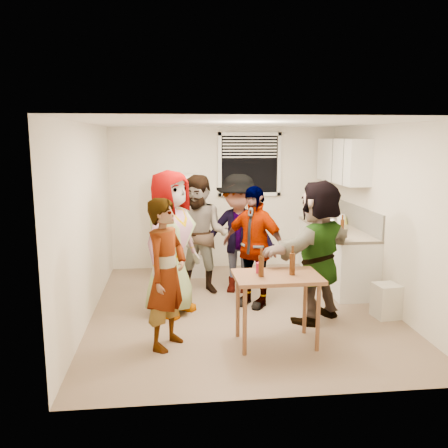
{
  "coord_description": "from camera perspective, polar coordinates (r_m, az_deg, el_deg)",
  "views": [
    {
      "loc": [
        -0.91,
        -6.1,
        2.32
      ],
      "look_at": [
        -0.22,
        0.25,
        1.15
      ],
      "focal_mm": 38.0,
      "sensor_mm": 36.0,
      "label": 1
    }
  ],
  "objects": [
    {
      "name": "red_cup",
      "position": [
        5.4,
        4.28,
        -5.88
      ],
      "size": [
        0.09,
        0.09,
        0.12
      ],
      "primitive_type": "cylinder",
      "color": "maroon",
      "rests_on": "serving_table"
    },
    {
      "name": "guest_grey",
      "position": [
        6.54,
        -6.29,
        -10.47
      ],
      "size": [
        2.07,
        1.93,
        0.61
      ],
      "primitive_type": "imported",
      "rotation": [
        0.0,
        0.0,
        0.88
      ],
      "color": "gray",
      "rests_on": "ground"
    },
    {
      "name": "blue_cup",
      "position": [
        7.22,
        12.9,
        -1.23
      ],
      "size": [
        0.08,
        0.08,
        0.11
      ],
      "primitive_type": "cylinder",
      "color": "blue",
      "rests_on": "countertop"
    },
    {
      "name": "room",
      "position": [
        6.59,
        2.15,
        -10.24
      ],
      "size": [
        4.0,
        4.5,
        2.5
      ],
      "primitive_type": null,
      "color": "white",
      "rests_on": "ground"
    },
    {
      "name": "refrigerator",
      "position": [
        8.12,
        -4.99,
        -0.1
      ],
      "size": [
        0.7,
        0.7,
        1.7
      ],
      "primitive_type": "cube",
      "color": "white",
      "rests_on": "ground"
    },
    {
      "name": "upper_cabinets",
      "position": [
        7.95,
        14.08,
        7.4
      ],
      "size": [
        0.34,
        1.6,
        0.7
      ],
      "primitive_type": "cube",
      "color": "white",
      "rests_on": "room"
    },
    {
      "name": "serving_table",
      "position": [
        5.62,
        6.25,
        -14.06
      ],
      "size": [
        0.97,
        0.66,
        0.81
      ],
      "primitive_type": null,
      "rotation": [
        0.0,
        0.0,
        0.02
      ],
      "color": "brown",
      "rests_on": "ground"
    },
    {
      "name": "paper_towel",
      "position": [
        7.59,
        13.85,
        -0.71
      ],
      "size": [
        0.11,
        0.11,
        0.24
      ],
      "primitive_type": "cylinder",
      "color": "white",
      "rests_on": "countertop"
    },
    {
      "name": "guest_back_left",
      "position": [
        7.3,
        -2.73,
        -8.16
      ],
      "size": [
        1.41,
        1.97,
        0.67
      ],
      "primitive_type": "imported",
      "rotation": [
        0.0,
        0.0,
        -0.34
      ],
      "color": "#523628",
      "rests_on": "ground"
    },
    {
      "name": "beer_bottle_counter",
      "position": [
        7.31,
        13.99,
        -1.13
      ],
      "size": [
        0.06,
        0.06,
        0.21
      ],
      "primitive_type": "cylinder",
      "color": "#47230C",
      "rests_on": "countertop"
    },
    {
      "name": "picture_frame",
      "position": [
        8.13,
        14.24,
        0.5
      ],
      "size": [
        0.02,
        0.17,
        0.14
      ],
      "primitive_type": "cube",
      "color": "#F2EF4C",
      "rests_on": "countertop"
    },
    {
      "name": "guest_back_right",
      "position": [
        7.33,
        1.7,
        -8.08
      ],
      "size": [
        1.58,
        2.03,
        0.66
      ],
      "primitive_type": "imported",
      "rotation": [
        0.0,
        0.0,
        -0.26
      ],
      "color": "#3C3D41",
      "rests_on": "ground"
    },
    {
      "name": "counter_lower",
      "position": [
        7.93,
        13.21,
        -3.69
      ],
      "size": [
        0.6,
        2.2,
        0.86
      ],
      "primitive_type": "cube",
      "color": "white",
      "rests_on": "ground"
    },
    {
      "name": "guest_stripe",
      "position": [
        5.57,
        -6.75,
        -14.31
      ],
      "size": [
        1.76,
        1.39,
        0.4
      ],
      "primitive_type": "imported",
      "rotation": [
        0.0,
        0.0,
        1.03
      ],
      "color": "#141933",
      "rests_on": "ground"
    },
    {
      "name": "kettle",
      "position": [
        7.81,
        13.02,
        -0.37
      ],
      "size": [
        0.27,
        0.24,
        0.2
      ],
      "primitive_type": null,
      "rotation": [
        0.0,
        0.0,
        -0.15
      ],
      "color": "silver",
      "rests_on": "countertop"
    },
    {
      "name": "guest_orange",
      "position": [
        6.37,
        10.98,
        -11.17
      ],
      "size": [
        2.44,
        2.46,
        0.53
      ],
      "primitive_type": "imported",
      "rotation": [
        0.0,
        0.0,
        3.8
      ],
      "color": "#C76E3F",
      "rests_on": "ground"
    },
    {
      "name": "wine_bottle",
      "position": [
        8.56,
        11.97,
        0.6
      ],
      "size": [
        0.08,
        0.08,
        0.3
      ],
      "primitive_type": "cylinder",
      "color": "black",
      "rests_on": "countertop"
    },
    {
      "name": "countertop",
      "position": [
        7.84,
        13.34,
        -0.49
      ],
      "size": [
        0.64,
        2.22,
        0.04
      ],
      "primitive_type": "cube",
      "color": "beige",
      "rests_on": "counter_lower"
    },
    {
      "name": "window",
      "position": [
        8.43,
        3.09,
        7.16
      ],
      "size": [
        1.12,
        0.1,
        1.06
      ],
      "primitive_type": null,
      "color": "white",
      "rests_on": "room"
    },
    {
      "name": "beer_bottle_table",
      "position": [
        5.37,
        8.19,
        -6.06
      ],
      "size": [
        0.06,
        0.06,
        0.25
      ],
      "primitive_type": "cylinder",
      "color": "#47230C",
      "rests_on": "serving_table"
    },
    {
      "name": "guest_black",
      "position": [
        6.78,
        3.48,
        -9.65
      ],
      "size": [
        1.85,
        1.91,
        0.41
      ],
      "primitive_type": "imported",
      "rotation": [
        0.0,
        0.0,
        -0.72
      ],
      "color": "black",
      "rests_on": "ground"
    },
    {
      "name": "trash_bin",
      "position": [
        6.59,
        18.94,
        -8.5
      ],
      "size": [
        0.34,
        0.34,
        0.44
      ],
      "primitive_type": "cube",
      "rotation": [
        0.0,
        0.0,
        0.11
      ],
      "color": "silver",
      "rests_on": "ground"
    },
    {
      "name": "backsplash",
      "position": [
        7.9,
        15.35,
        0.98
      ],
      "size": [
        0.03,
        2.2,
        0.36
      ],
      "primitive_type": "cube",
      "color": "#B5B1A7",
      "rests_on": "countertop"
    }
  ]
}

